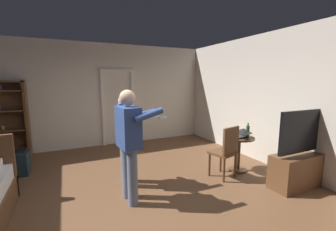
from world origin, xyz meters
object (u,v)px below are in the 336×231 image
at_px(bookshelf, 3,117).
at_px(laptop, 240,135).
at_px(tv_flatscreen, 301,164).
at_px(suitcase_dark, 15,165).
at_px(wooden_chair, 226,150).
at_px(suitcase_small, 11,163).
at_px(bottle_on_table, 248,131).
at_px(side_table, 239,148).
at_px(person_blue_shirt, 129,138).
at_px(person_striped_shirt, 126,134).

relative_size(bookshelf, laptop, 4.59).
distance_m(tv_flatscreen, suitcase_dark, 5.26).
height_order(laptop, wooden_chair, wooden_chair).
bearing_deg(laptop, suitcase_small, 156.25).
bearing_deg(bookshelf, bottle_on_table, -32.66).
xyz_separation_m(bookshelf, wooden_chair, (3.95, -3.01, -0.44)).
bearing_deg(suitcase_dark, bottle_on_table, -17.32).
bearing_deg(laptop, bottle_on_table, -13.46).
height_order(bookshelf, suitcase_small, bookshelf).
height_order(bookshelf, wooden_chair, bookshelf).
height_order(laptop, bottle_on_table, bottle_on_table).
height_order(side_table, person_blue_shirt, person_blue_shirt).
relative_size(tv_flatscreen, suitcase_dark, 2.92).
relative_size(side_table, suitcase_small, 1.35).
xyz_separation_m(person_striped_shirt, suitcase_dark, (-1.86, 1.24, -0.68)).
bearing_deg(bottle_on_table, suitcase_dark, 157.82).
bearing_deg(bookshelf, wooden_chair, -37.26).
distance_m(bookshelf, suitcase_small, 1.34).
distance_m(wooden_chair, person_blue_shirt, 1.88).
relative_size(bookshelf, side_table, 2.59).
xyz_separation_m(bookshelf, suitcase_small, (0.27, -1.07, -0.76)).
height_order(bottle_on_table, wooden_chair, wooden_chair).
xyz_separation_m(tv_flatscreen, bottle_on_table, (-0.39, 0.88, 0.43)).
bearing_deg(person_blue_shirt, suitcase_small, 133.29).
distance_m(tv_flatscreen, person_blue_shirt, 2.98).
relative_size(bookshelf, suitcase_dark, 3.96).
height_order(bookshelf, side_table, bookshelf).
relative_size(wooden_chair, suitcase_dark, 2.16).
bearing_deg(bottle_on_table, person_blue_shirt, -177.36).
xyz_separation_m(bookshelf, person_blue_shirt, (2.12, -3.03, -0.00)).
xyz_separation_m(tv_flatscreen, wooden_chair, (-0.98, 0.79, 0.15)).
height_order(laptop, person_striped_shirt, person_striped_shirt).
height_order(person_blue_shirt, suitcase_dark, person_blue_shirt).
relative_size(bookshelf, wooden_chair, 1.83).
distance_m(laptop, person_striped_shirt, 2.21).
height_order(bookshelf, laptop, bookshelf).
bearing_deg(person_striped_shirt, wooden_chair, -17.74).
relative_size(bookshelf, suitcase_small, 3.50).
height_order(bookshelf, tv_flatscreen, bookshelf).
relative_size(laptop, wooden_chair, 0.40).
distance_m(side_table, suitcase_dark, 4.37).
bearing_deg(laptop, tv_flatscreen, -59.35).
height_order(wooden_chair, suitcase_dark, wooden_chair).
distance_m(person_blue_shirt, person_striped_shirt, 0.59).
bearing_deg(laptop, bookshelf, 146.75).
relative_size(bottle_on_table, suitcase_dark, 0.62).
bearing_deg(person_striped_shirt, laptop, -11.11).
bearing_deg(suitcase_small, suitcase_dark, -58.57).
xyz_separation_m(bottle_on_table, suitcase_small, (-4.28, 1.85, -0.60)).
bearing_deg(suitcase_dark, person_striped_shirt, -28.88).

